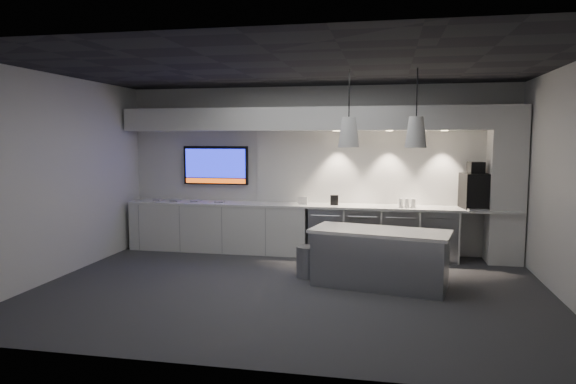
% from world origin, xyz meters
% --- Properties ---
extents(floor, '(7.00, 7.00, 0.00)m').
position_xyz_m(floor, '(0.00, 0.00, 0.00)').
color(floor, '#333335').
rests_on(floor, ground).
extents(ceiling, '(7.00, 7.00, 0.00)m').
position_xyz_m(ceiling, '(0.00, 0.00, 3.00)').
color(ceiling, black).
rests_on(ceiling, wall_back).
extents(wall_back, '(7.00, 0.00, 7.00)m').
position_xyz_m(wall_back, '(0.00, 2.50, 1.50)').
color(wall_back, silver).
rests_on(wall_back, floor).
extents(wall_front, '(7.00, 0.00, 7.00)m').
position_xyz_m(wall_front, '(0.00, -2.50, 1.50)').
color(wall_front, silver).
rests_on(wall_front, floor).
extents(wall_left, '(0.00, 7.00, 7.00)m').
position_xyz_m(wall_left, '(-3.50, 0.00, 1.50)').
color(wall_left, silver).
rests_on(wall_left, floor).
extents(wall_right, '(0.00, 7.00, 7.00)m').
position_xyz_m(wall_right, '(3.50, 0.00, 1.50)').
color(wall_right, silver).
rests_on(wall_right, floor).
extents(back_counter, '(6.80, 0.65, 0.04)m').
position_xyz_m(back_counter, '(0.00, 2.17, 0.88)').
color(back_counter, white).
rests_on(back_counter, left_base_cabinets).
extents(left_base_cabinets, '(3.30, 0.63, 0.86)m').
position_xyz_m(left_base_cabinets, '(-1.75, 2.17, 0.43)').
color(left_base_cabinets, silver).
rests_on(left_base_cabinets, floor).
extents(fridge_unit_a, '(0.60, 0.61, 0.85)m').
position_xyz_m(fridge_unit_a, '(0.25, 2.17, 0.42)').
color(fridge_unit_a, gray).
rests_on(fridge_unit_a, floor).
extents(fridge_unit_b, '(0.60, 0.61, 0.85)m').
position_xyz_m(fridge_unit_b, '(0.88, 2.17, 0.42)').
color(fridge_unit_b, gray).
rests_on(fridge_unit_b, floor).
extents(fridge_unit_c, '(0.60, 0.61, 0.85)m').
position_xyz_m(fridge_unit_c, '(1.51, 2.17, 0.42)').
color(fridge_unit_c, gray).
rests_on(fridge_unit_c, floor).
extents(fridge_unit_d, '(0.60, 0.61, 0.85)m').
position_xyz_m(fridge_unit_d, '(2.14, 2.17, 0.42)').
color(fridge_unit_d, gray).
rests_on(fridge_unit_d, floor).
extents(backsplash, '(4.60, 0.03, 1.30)m').
position_xyz_m(backsplash, '(1.20, 2.48, 1.55)').
color(backsplash, silver).
rests_on(backsplash, wall_back).
extents(soffit, '(6.90, 0.60, 0.40)m').
position_xyz_m(soffit, '(0.00, 2.20, 2.40)').
color(soffit, silver).
rests_on(soffit, wall_back).
extents(column, '(0.55, 0.55, 2.60)m').
position_xyz_m(column, '(3.20, 2.20, 1.30)').
color(column, silver).
rests_on(column, floor).
extents(wall_tv, '(1.25, 0.07, 0.72)m').
position_xyz_m(wall_tv, '(-1.90, 2.45, 1.56)').
color(wall_tv, black).
rests_on(wall_tv, wall_back).
extents(island, '(2.02, 1.18, 0.80)m').
position_xyz_m(island, '(1.20, 0.38, 0.40)').
color(island, gray).
rests_on(island, floor).
extents(bin, '(0.42, 0.42, 0.46)m').
position_xyz_m(bin, '(0.13, 0.67, 0.23)').
color(bin, gray).
rests_on(bin, floor).
extents(coffee_machine, '(0.50, 0.66, 0.78)m').
position_xyz_m(coffee_machine, '(2.73, 2.20, 1.22)').
color(coffee_machine, black).
rests_on(coffee_machine, back_counter).
extents(sign_black, '(0.14, 0.04, 0.18)m').
position_xyz_m(sign_black, '(0.38, 2.12, 0.99)').
color(sign_black, black).
rests_on(sign_black, back_counter).
extents(sign_white, '(0.18, 0.07, 0.14)m').
position_xyz_m(sign_white, '(-0.18, 2.14, 0.97)').
color(sign_white, white).
rests_on(sign_white, back_counter).
extents(cup_cluster, '(0.28, 0.18, 0.15)m').
position_xyz_m(cup_cluster, '(1.62, 2.09, 0.98)').
color(cup_cluster, white).
rests_on(cup_cluster, back_counter).
extents(tray_a, '(0.19, 0.19, 0.02)m').
position_xyz_m(tray_a, '(-2.95, 2.17, 0.91)').
color(tray_a, gray).
rests_on(tray_a, back_counter).
extents(tray_b, '(0.17, 0.17, 0.02)m').
position_xyz_m(tray_b, '(-2.58, 2.10, 0.91)').
color(tray_b, gray).
rests_on(tray_b, back_counter).
extents(tray_c, '(0.18, 0.18, 0.02)m').
position_xyz_m(tray_c, '(-2.19, 2.16, 0.91)').
color(tray_c, gray).
rests_on(tray_c, back_counter).
extents(tray_d, '(0.17, 0.17, 0.02)m').
position_xyz_m(tray_d, '(-1.72, 2.12, 0.91)').
color(tray_d, gray).
rests_on(tray_d, back_counter).
extents(pendant_left, '(0.29, 0.29, 1.12)m').
position_xyz_m(pendant_left, '(0.75, 0.38, 2.15)').
color(pendant_left, silver).
rests_on(pendant_left, ceiling).
extents(pendant_right, '(0.29, 0.29, 1.12)m').
position_xyz_m(pendant_right, '(1.65, 0.38, 2.15)').
color(pendant_right, silver).
rests_on(pendant_right, ceiling).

